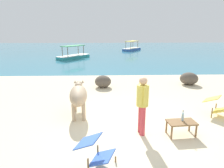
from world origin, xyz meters
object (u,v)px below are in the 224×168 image
Objects in this scene: boat_teal at (73,56)px; person_standing at (142,101)px; boat_blue at (132,48)px; bottle at (183,117)px; cow at (78,95)px; deck_chair_near at (216,105)px; low_bench_table at (181,124)px; deck_chair_far at (95,150)px.

person_standing is at bearing 52.83° from boat_teal.
person_standing is at bearing 27.61° from boat_blue.
bottle is at bearing 30.27° from boat_blue.
person_standing is 0.45× the size of boat_teal.
cow is 4.59m from deck_chair_near.
deck_chair_near is 0.25× the size of boat_blue.
low_bench_table is 0.22× the size of boat_blue.
boat_teal is 0.98× the size of boat_blue.
bottle reaches higher than deck_chair_far.
bottle is 0.08× the size of boat_teal.
person_standing reaches higher than cow.
cow is 3.31m from low_bench_table.
deck_chair_far is (-3.91, -2.49, 0.00)m from deck_chair_near.
person_standing is (-1.06, 0.13, 0.61)m from low_bench_table.
bottle is 2.65m from deck_chair_far.
person_standing reaches higher than bottle.
boat_teal is 10.70m from boat_blue.
low_bench_table is 1.24m from person_standing.
boat_blue reaches higher than cow.
low_bench_table is at bearing -124.55° from bottle.
deck_chair_near is 0.26× the size of boat_teal.
person_standing reaches higher than deck_chair_far.
deck_chair_near is (1.59, 1.19, -0.13)m from bottle.
low_bench_table is 0.88× the size of deck_chair_far.
person_standing is at bearing 68.39° from deck_chair_far.
deck_chair_far is (0.67, -2.71, -0.33)m from cow.
person_standing is at bearing -130.66° from cow.
low_bench_table is at bearing 30.19° from boat_blue.
deck_chair_near is 2.97m from person_standing.
boat_teal is at bearing 97.17° from person_standing.
person_standing is (-1.10, 0.08, 0.43)m from bottle.
boat_blue is at bearing -17.06° from cow.
deck_chair_near is at bearing 32.45° from low_bench_table.
boat_blue reaches higher than bottle.
person_standing is (-2.70, -1.12, 0.56)m from deck_chair_near.
boat_teal reaches higher than deck_chair_far.
cow is at bearing 154.63° from bottle.
low_bench_table is (2.95, -1.47, -0.37)m from cow.
bottle is at bearing 49.09° from deck_chair_far.
boat_teal is (-5.26, 15.62, -0.27)m from bottle.
deck_chair_far is at bearing 47.74° from boat_teal.
boat_teal is at bearing 108.62° from bottle.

